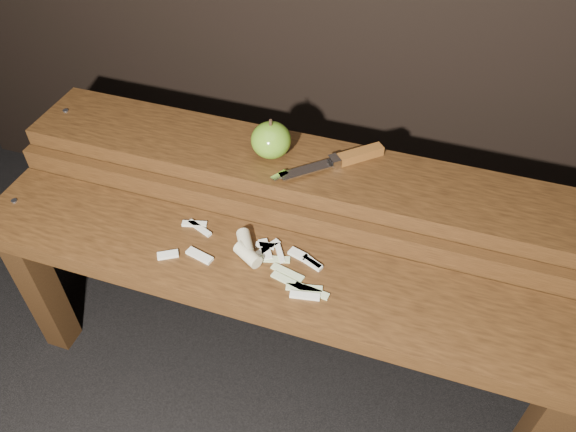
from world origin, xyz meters
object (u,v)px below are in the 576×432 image
(knife, at_px, (346,158))
(bench_front_tier, at_px, (268,294))
(apple, at_px, (271,140))
(bench_rear_tier, at_px, (304,195))

(knife, bearing_deg, bench_front_tier, -106.91)
(bench_front_tier, xyz_separation_m, apple, (-0.07, 0.23, 0.18))
(bench_front_tier, height_order, bench_rear_tier, bench_rear_tier)
(apple, xyz_separation_m, knife, (0.15, 0.02, -0.03))
(bench_rear_tier, relative_size, apple, 14.15)
(bench_rear_tier, distance_m, apple, 0.14)
(apple, bearing_deg, bench_rear_tier, -3.42)
(apple, relative_size, knife, 0.44)
(bench_rear_tier, bearing_deg, bench_front_tier, -90.00)
(bench_rear_tier, xyz_separation_m, knife, (0.08, 0.03, 0.10))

